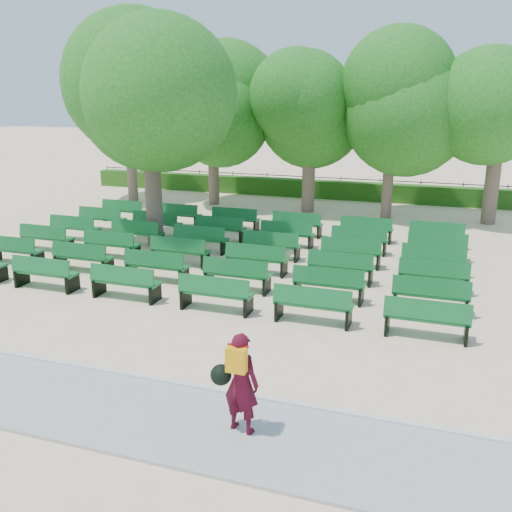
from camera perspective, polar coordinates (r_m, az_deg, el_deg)
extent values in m
plane|color=beige|center=(17.04, -4.05, -2.18)|extent=(120.00, 120.00, 0.00)
cube|color=#A6A5A1|center=(11.17, -19.31, -13.31)|extent=(30.00, 2.20, 0.06)
cube|color=silver|center=(11.96, -15.92, -10.84)|extent=(30.00, 0.12, 0.10)
cube|color=#275A17|center=(29.98, 6.40, 6.66)|extent=(26.00, 0.70, 0.90)
cube|color=#116329|center=(18.51, -2.79, 0.85)|extent=(1.90, 0.59, 0.06)
cube|color=#116329|center=(18.24, -3.06, 1.47)|extent=(1.88, 0.21, 0.44)
cylinder|color=brown|center=(20.59, -10.18, 5.62)|extent=(0.59, 0.59, 3.35)
ellipsoid|color=#25731E|center=(20.27, -10.64, 14.43)|extent=(5.40, 5.40, 4.86)
imported|color=#470A1A|center=(9.25, -1.51, -12.55)|extent=(0.69, 0.52, 1.70)
cube|color=#FFA30D|center=(8.86, -1.97, -10.35)|extent=(0.32, 0.16, 0.40)
sphere|color=black|center=(9.25, -3.53, -11.77)|extent=(0.34, 0.34, 0.34)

